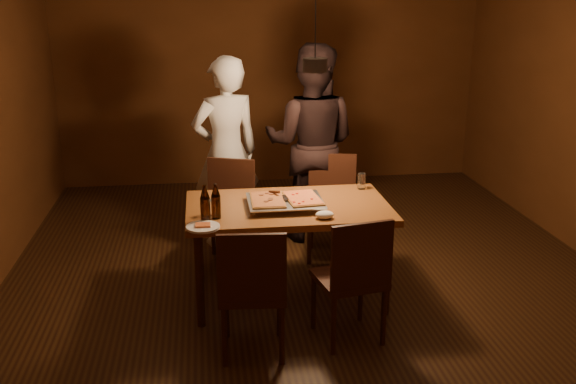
{
  "coord_description": "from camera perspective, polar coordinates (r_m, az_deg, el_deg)",
  "views": [
    {
      "loc": [
        -0.83,
        -4.66,
        2.28
      ],
      "look_at": [
        -0.23,
        -0.2,
        0.85
      ],
      "focal_mm": 40.0,
      "sensor_mm": 36.0,
      "label": 1
    }
  ],
  "objects": [
    {
      "name": "spatula",
      "position": [
        4.72,
        -0.33,
        -0.51
      ],
      "size": [
        0.2,
        0.25,
        0.04
      ],
      "primitive_type": null,
      "rotation": [
        0.0,
        0.0,
        0.54
      ],
      "color": "silver",
      "rests_on": "pizza_tray"
    },
    {
      "name": "pizza_meat",
      "position": [
        4.7,
        -1.83,
        -0.67
      ],
      "size": [
        0.25,
        0.39,
        0.02
      ],
      "primitive_type": "cube",
      "rotation": [
        0.0,
        0.0,
        -0.02
      ],
      "color": "maroon",
      "rests_on": "pizza_tray"
    },
    {
      "name": "pizza_tray",
      "position": [
        4.72,
        -0.25,
        -1.01
      ],
      "size": [
        0.59,
        0.5,
        0.05
      ],
      "primitive_type": "cube",
      "rotation": [
        0.0,
        0.0,
        0.09
      ],
      "color": "silver",
      "rests_on": "dining_table"
    },
    {
      "name": "chair_far_right",
      "position": [
        5.66,
        3.9,
        -0.38
      ],
      "size": [
        0.5,
        0.5,
        0.49
      ],
      "rotation": [
        0.0,
        0.0,
        2.92
      ],
      "color": "#38190F",
      "rests_on": "floor"
    },
    {
      "name": "pendant_lamp",
      "position": [
        4.77,
        2.41,
        11.33
      ],
      "size": [
        0.18,
        0.18,
        1.1
      ],
      "color": "black",
      "rests_on": "ceiling"
    },
    {
      "name": "pizza_cheese",
      "position": [
        4.73,
        1.33,
        -0.53
      ],
      "size": [
        0.27,
        0.4,
        0.02
      ],
      "primitive_type": "cube",
      "rotation": [
        0.0,
        0.0,
        0.1
      ],
      "color": "gold",
      "rests_on": "pizza_tray"
    },
    {
      "name": "water_glass_left",
      "position": [
        4.57,
        -6.81,
        -1.37
      ],
      "size": [
        0.07,
        0.07,
        0.11
      ],
      "primitive_type": "cylinder",
      "color": "silver",
      "rests_on": "dining_table"
    },
    {
      "name": "diner_dark",
      "position": [
        5.95,
        2.05,
        4.31
      ],
      "size": [
        1.07,
        0.94,
        1.83
      ],
      "primitive_type": "imported",
      "rotation": [
        0.0,
        0.0,
        2.81
      ],
      "color": "black",
      "rests_on": "floor"
    },
    {
      "name": "chair_near_right",
      "position": [
        4.23,
        5.93,
        -6.85
      ],
      "size": [
        0.49,
        0.49,
        0.49
      ],
      "rotation": [
        0.0,
        0.0,
        0.19
      ],
      "color": "#38190F",
      "rests_on": "floor"
    },
    {
      "name": "napkin",
      "position": [
        4.48,
        3.27,
        -2.03
      ],
      "size": [
        0.13,
        0.1,
        0.05
      ],
      "primitive_type": "ellipsoid",
      "color": "white",
      "rests_on": "dining_table"
    },
    {
      "name": "chair_near_left",
      "position": [
        4.05,
        -3.2,
        -7.94
      ],
      "size": [
        0.45,
        0.45,
        0.49
      ],
      "rotation": [
        0.0,
        0.0,
        -0.08
      ],
      "color": "#38190F",
      "rests_on": "floor"
    },
    {
      "name": "chair_far_left",
      "position": [
        5.52,
        -5.35,
        -0.9
      ],
      "size": [
        0.54,
        0.54,
        0.49
      ],
      "rotation": [
        0.0,
        0.0,
        2.79
      ],
      "color": "#38190F",
      "rests_on": "floor"
    },
    {
      "name": "diner_white",
      "position": [
        5.83,
        -5.54,
        3.51
      ],
      "size": [
        0.73,
        0.6,
        1.74
      ],
      "primitive_type": "imported",
      "rotation": [
        0.0,
        0.0,
        3.46
      ],
      "color": "silver",
      "rests_on": "floor"
    },
    {
      "name": "beer_bottle_a",
      "position": [
        4.43,
        -7.38,
        -1.0
      ],
      "size": [
        0.07,
        0.07,
        0.26
      ],
      "color": "black",
      "rests_on": "dining_table"
    },
    {
      "name": "water_glass_right",
      "position": [
        5.16,
        6.56,
        0.97
      ],
      "size": [
        0.06,
        0.06,
        0.13
      ],
      "primitive_type": "cylinder",
      "color": "silver",
      "rests_on": "dining_table"
    },
    {
      "name": "room_shell",
      "position": [
        4.82,
        2.36,
        7.06
      ],
      "size": [
        6.0,
        6.0,
        6.0
      ],
      "color": "#34200E",
      "rests_on": "ground"
    },
    {
      "name": "beer_bottle_b",
      "position": [
        4.47,
        -6.43,
        -0.82
      ],
      "size": [
        0.07,
        0.07,
        0.25
      ],
      "color": "black",
      "rests_on": "dining_table"
    },
    {
      "name": "plate_slice",
      "position": [
        4.34,
        -7.57,
        -3.08
      ],
      "size": [
        0.23,
        0.23,
        0.03
      ],
      "color": "white",
      "rests_on": "dining_table"
    },
    {
      "name": "dining_table",
      "position": [
        4.78,
        0.0,
        -1.98
      ],
      "size": [
        1.5,
        0.9,
        0.75
      ],
      "color": "brown",
      "rests_on": "floor"
    }
  ]
}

